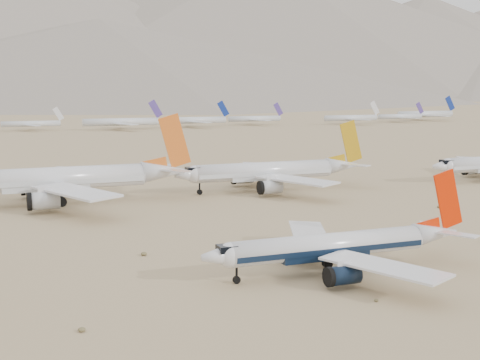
{
  "coord_description": "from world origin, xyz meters",
  "views": [
    {
      "loc": [
        -53.31,
        -84.84,
        26.18
      ],
      "look_at": [
        -4.1,
        40.63,
        7.0
      ],
      "focal_mm": 50.0,
      "sensor_mm": 36.0,
      "label": 1
    }
  ],
  "objects": [
    {
      "name": "foothills",
      "position": [
        526.68,
        1100.0,
        67.15
      ],
      "size": [
        4637.5,
        1395.0,
        155.0
      ],
      "color": "slate",
      "rests_on": "ground"
    },
    {
      "name": "row2_gold_tail",
      "position": [
        14.63,
        66.56,
        4.81
      ],
      "size": [
        48.32,
        47.25,
        17.2
      ],
      "color": "silver",
      "rests_on": "ground"
    },
    {
      "name": "distant_storage_row",
      "position": [
        24.98,
        318.49,
        4.49
      ],
      "size": [
        558.67,
        66.53,
        16.05
      ],
      "color": "silver",
      "rests_on": "ground"
    },
    {
      "name": "ground",
      "position": [
        0.0,
        0.0,
        0.0
      ],
      "size": [
        7000.0,
        7000.0,
        0.0
      ],
      "primitive_type": "plane",
      "color": "#9A8159",
      "rests_on": "ground"
    },
    {
      "name": "row2_orange_tail",
      "position": [
        -36.53,
        65.87,
        5.54
      ],
      "size": [
        55.33,
        54.13,
        19.74
      ],
      "color": "silver",
      "rests_on": "ground"
    },
    {
      "name": "mountain_range",
      "position": [
        70.18,
        1648.01,
        190.32
      ],
      "size": [
        7354.0,
        3024.0,
        470.0
      ],
      "color": "slate",
      "rests_on": "ground"
    },
    {
      "name": "main_airliner",
      "position": [
        -6.77,
        -4.61,
        3.81
      ],
      "size": [
        39.29,
        38.38,
        13.87
      ],
      "color": "silver",
      "rests_on": "ground"
    }
  ]
}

